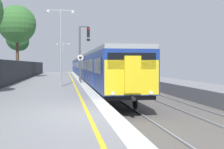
{
  "coord_description": "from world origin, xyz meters",
  "views": [
    {
      "loc": [
        -1.1,
        -9.65,
        1.67
      ],
      "look_at": [
        1.31,
        5.5,
        1.13
      ],
      "focal_mm": 47.33,
      "sensor_mm": 36.0,
      "label": 1
    }
  ],
  "objects_px": {
    "signal_gantry": "(82,47)",
    "commuter_train_at_platform": "(87,67)",
    "background_tree_back": "(18,26)",
    "platform_lamp_mid": "(61,41)",
    "speed_limit_sign": "(80,65)",
    "background_tree_centre": "(18,40)",
    "platform_lamp_far": "(63,56)"
  },
  "relations": [
    {
      "from": "signal_gantry",
      "to": "commuter_train_at_platform",
      "type": "bearing_deg",
      "value": 84.08
    },
    {
      "from": "background_tree_back",
      "to": "platform_lamp_mid",
      "type": "bearing_deg",
      "value": -71.13
    },
    {
      "from": "speed_limit_sign",
      "to": "platform_lamp_mid",
      "type": "height_order",
      "value": "platform_lamp_mid"
    },
    {
      "from": "speed_limit_sign",
      "to": "background_tree_centre",
      "type": "relative_size",
      "value": 0.36
    },
    {
      "from": "commuter_train_at_platform",
      "to": "background_tree_back",
      "type": "bearing_deg",
      "value": -148.45
    },
    {
      "from": "commuter_train_at_platform",
      "to": "platform_lamp_far",
      "type": "bearing_deg",
      "value": 147.64
    },
    {
      "from": "commuter_train_at_platform",
      "to": "speed_limit_sign",
      "type": "bearing_deg",
      "value": -96.05
    },
    {
      "from": "platform_lamp_far",
      "to": "background_tree_back",
      "type": "bearing_deg",
      "value": -125.35
    },
    {
      "from": "speed_limit_sign",
      "to": "platform_lamp_mid",
      "type": "xyz_separation_m",
      "value": [
        -1.66,
        -4.17,
        1.75
      ]
    },
    {
      "from": "platform_lamp_mid",
      "to": "commuter_train_at_platform",
      "type": "bearing_deg",
      "value": 80.78
    },
    {
      "from": "platform_lamp_mid",
      "to": "background_tree_back",
      "type": "xyz_separation_m",
      "value": [
        -5.49,
        16.06,
        3.1
      ]
    },
    {
      "from": "signal_gantry",
      "to": "background_tree_centre",
      "type": "relative_size",
      "value": 0.77
    },
    {
      "from": "signal_gantry",
      "to": "platform_lamp_far",
      "type": "bearing_deg",
      "value": 96.93
    },
    {
      "from": "platform_lamp_mid",
      "to": "background_tree_centre",
      "type": "height_order",
      "value": "background_tree_centre"
    },
    {
      "from": "speed_limit_sign",
      "to": "background_tree_centre",
      "type": "bearing_deg",
      "value": 113.13
    },
    {
      "from": "speed_limit_sign",
      "to": "background_tree_back",
      "type": "distance_m",
      "value": 14.69
    },
    {
      "from": "platform_lamp_mid",
      "to": "platform_lamp_far",
      "type": "relative_size",
      "value": 1.16
    },
    {
      "from": "platform_lamp_mid",
      "to": "platform_lamp_far",
      "type": "bearing_deg",
      "value": 90.0
    },
    {
      "from": "commuter_train_at_platform",
      "to": "platform_lamp_mid",
      "type": "xyz_separation_m",
      "value": [
        -3.5,
        -21.58,
        2.12
      ]
    },
    {
      "from": "platform_lamp_far",
      "to": "background_tree_centre",
      "type": "bearing_deg",
      "value": -176.43
    },
    {
      "from": "background_tree_centre",
      "to": "background_tree_back",
      "type": "height_order",
      "value": "background_tree_back"
    },
    {
      "from": "background_tree_back",
      "to": "signal_gantry",
      "type": "bearing_deg",
      "value": -49.67
    },
    {
      "from": "platform_lamp_mid",
      "to": "background_tree_centre",
      "type": "xyz_separation_m",
      "value": [
        -6.55,
        23.39,
        1.85
      ]
    },
    {
      "from": "background_tree_centre",
      "to": "commuter_train_at_platform",
      "type": "bearing_deg",
      "value": -10.21
    },
    {
      "from": "commuter_train_at_platform",
      "to": "background_tree_centre",
      "type": "xyz_separation_m",
      "value": [
        -10.06,
        1.81,
        3.97
      ]
    },
    {
      "from": "platform_lamp_mid",
      "to": "background_tree_back",
      "type": "bearing_deg",
      "value": 108.87
    },
    {
      "from": "platform_lamp_mid",
      "to": "background_tree_back",
      "type": "distance_m",
      "value": 17.26
    },
    {
      "from": "platform_lamp_far",
      "to": "background_tree_centre",
      "type": "relative_size",
      "value": 0.7
    },
    {
      "from": "platform_lamp_far",
      "to": "background_tree_back",
      "type": "xyz_separation_m",
      "value": [
        -5.49,
        -7.74,
        3.52
      ]
    },
    {
      "from": "commuter_train_at_platform",
      "to": "background_tree_back",
      "type": "height_order",
      "value": "background_tree_back"
    },
    {
      "from": "commuter_train_at_platform",
      "to": "background_tree_centre",
      "type": "bearing_deg",
      "value": 169.79
    },
    {
      "from": "background_tree_centre",
      "to": "signal_gantry",
      "type": "bearing_deg",
      "value": -62.08
    }
  ]
}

